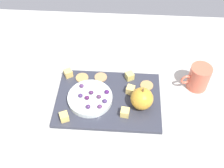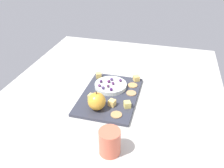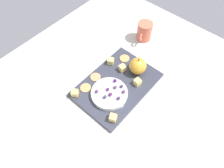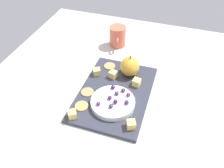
{
  "view_description": "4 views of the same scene",
  "coord_description": "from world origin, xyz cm",
  "px_view_note": "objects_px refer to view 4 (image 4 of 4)",
  "views": [
    {
      "loc": [
        9.64,
        -57.69,
        79.68
      ],
      "look_at": [
        5.74,
        2.47,
        10.04
      ],
      "focal_mm": 43.58,
      "sensor_mm": 36.0,
      "label": 1
    },
    {
      "loc": [
        90.53,
        24.05,
        66.83
      ],
      "look_at": [
        2.33,
        0.49,
        9.8
      ],
      "focal_mm": 37.81,
      "sensor_mm": 36.0,
      "label": 2
    },
    {
      "loc": [
        -34.1,
        -31.0,
        80.08
      ],
      "look_at": [
        1.93,
        0.4,
        8.0
      ],
      "focal_mm": 33.18,
      "sensor_mm": 36.0,
      "label": 3
    },
    {
      "loc": [
        -52.53,
        -17.58,
        65.21
      ],
      "look_at": [
        5.16,
        1.29,
        8.32
      ],
      "focal_mm": 37.06,
      "sensor_mm": 36.0,
      "label": 4
    }
  ],
  "objects_px": {
    "grape_3": "(115,102)",
    "grape_8": "(111,106)",
    "apple_whole": "(130,67)",
    "cheese_cube_4": "(72,114)",
    "grape_7": "(110,98)",
    "grape_1": "(113,87)",
    "cracker_0": "(110,66)",
    "cracker_1": "(82,106)",
    "grape_2": "(127,102)",
    "cheese_cube_1": "(113,74)",
    "grape_5": "(128,95)",
    "serving_dish": "(113,102)",
    "cheese_cube_2": "(97,72)",
    "cracker_2": "(87,92)",
    "grape_4": "(98,104)",
    "grape_6": "(123,90)",
    "cheese_cube_3": "(137,82)",
    "platter": "(115,93)",
    "cheese_cube_0": "(131,125)",
    "cup": "(118,36)",
    "grape_0": "(117,93)"
  },
  "relations": [
    {
      "from": "cheese_cube_3",
      "to": "cup",
      "type": "bearing_deg",
      "value": 30.99
    },
    {
      "from": "grape_1",
      "to": "cracker_0",
      "type": "bearing_deg",
      "value": 23.19
    },
    {
      "from": "cheese_cube_3",
      "to": "grape_8",
      "type": "bearing_deg",
      "value": 161.65
    },
    {
      "from": "cheese_cube_2",
      "to": "cracker_0",
      "type": "bearing_deg",
      "value": -26.84
    },
    {
      "from": "platter",
      "to": "cheese_cube_4",
      "type": "height_order",
      "value": "cheese_cube_4"
    },
    {
      "from": "cracker_2",
      "to": "grape_3",
      "type": "xyz_separation_m",
      "value": [
        -0.03,
        -0.12,
        0.03
      ]
    },
    {
      "from": "cheese_cube_3",
      "to": "grape_4",
      "type": "bearing_deg",
      "value": 148.76
    },
    {
      "from": "cheese_cube_3",
      "to": "grape_8",
      "type": "xyz_separation_m",
      "value": [
        -0.15,
        0.05,
        0.01
      ]
    },
    {
      "from": "platter",
      "to": "cracker_2",
      "type": "bearing_deg",
      "value": 110.61
    },
    {
      "from": "cracker_2",
      "to": "grape_5",
      "type": "relative_size",
      "value": 2.86
    },
    {
      "from": "cheese_cube_4",
      "to": "grape_7",
      "type": "bearing_deg",
      "value": -44.79
    },
    {
      "from": "cheese_cube_3",
      "to": "cracker_2",
      "type": "height_order",
      "value": "cheese_cube_3"
    },
    {
      "from": "cheese_cube_1",
      "to": "grape_0",
      "type": "height_order",
      "value": "grape_0"
    },
    {
      "from": "cracker_1",
      "to": "grape_6",
      "type": "height_order",
      "value": "grape_6"
    },
    {
      "from": "cheese_cube_1",
      "to": "grape_5",
      "type": "relative_size",
      "value": 1.66
    },
    {
      "from": "cracker_2",
      "to": "grape_0",
      "type": "relative_size",
      "value": 2.86
    },
    {
      "from": "grape_6",
      "to": "cracker_0",
      "type": "bearing_deg",
      "value": 34.67
    },
    {
      "from": "grape_3",
      "to": "grape_8",
      "type": "bearing_deg",
      "value": 160.07
    },
    {
      "from": "cheese_cube_0",
      "to": "grape_2",
      "type": "relative_size",
      "value": 1.66
    },
    {
      "from": "cheese_cube_3",
      "to": "grape_6",
      "type": "distance_m",
      "value": 0.08
    },
    {
      "from": "serving_dish",
      "to": "grape_1",
      "type": "relative_size",
      "value": 9.43
    },
    {
      "from": "cracker_0",
      "to": "cracker_1",
      "type": "relative_size",
      "value": 1.0
    },
    {
      "from": "cheese_cube_1",
      "to": "grape_0",
      "type": "xyz_separation_m",
      "value": [
        -0.11,
        -0.05,
        0.01
      ]
    },
    {
      "from": "grape_1",
      "to": "grape_7",
      "type": "relative_size",
      "value": 1.0
    },
    {
      "from": "serving_dish",
      "to": "cup",
      "type": "bearing_deg",
      "value": 14.73
    },
    {
      "from": "grape_3",
      "to": "grape_4",
      "type": "xyz_separation_m",
      "value": [
        -0.03,
        0.05,
        -0.0
      ]
    },
    {
      "from": "grape_4",
      "to": "grape_8",
      "type": "relative_size",
      "value": 1.0
    },
    {
      "from": "grape_2",
      "to": "platter",
      "type": "bearing_deg",
      "value": 44.77
    },
    {
      "from": "cracker_0",
      "to": "grape_3",
      "type": "height_order",
      "value": "grape_3"
    },
    {
      "from": "cracker_2",
      "to": "platter",
      "type": "bearing_deg",
      "value": -69.39
    },
    {
      "from": "cheese_cube_0",
      "to": "grape_3",
      "type": "xyz_separation_m",
      "value": [
        0.07,
        0.07,
        0.01
      ]
    },
    {
      "from": "apple_whole",
      "to": "grape_2",
      "type": "distance_m",
      "value": 0.18
    },
    {
      "from": "cheese_cube_0",
      "to": "grape_7",
      "type": "bearing_deg",
      "value": 51.2
    },
    {
      "from": "serving_dish",
      "to": "apple_whole",
      "type": "xyz_separation_m",
      "value": [
        0.17,
        -0.01,
        0.03
      ]
    },
    {
      "from": "cracker_0",
      "to": "cracker_1",
      "type": "xyz_separation_m",
      "value": [
        -0.24,
        0.02,
        0.0
      ]
    },
    {
      "from": "cheese_cube_0",
      "to": "cup",
      "type": "bearing_deg",
      "value": 22.12
    },
    {
      "from": "cracker_1",
      "to": "cracker_2",
      "type": "height_order",
      "value": "same"
    },
    {
      "from": "cheese_cube_2",
      "to": "grape_8",
      "type": "relative_size",
      "value": 1.66
    },
    {
      "from": "grape_7",
      "to": "cup",
      "type": "height_order",
      "value": "cup"
    },
    {
      "from": "grape_5",
      "to": "serving_dish",
      "type": "bearing_deg",
      "value": 130.39
    },
    {
      "from": "cheese_cube_4",
      "to": "grape_7",
      "type": "height_order",
      "value": "grape_7"
    },
    {
      "from": "cracker_2",
      "to": "cup",
      "type": "distance_m",
      "value": 0.35
    },
    {
      "from": "grape_3",
      "to": "grape_8",
      "type": "distance_m",
      "value": 0.02
    },
    {
      "from": "grape_2",
      "to": "cup",
      "type": "height_order",
      "value": "cup"
    },
    {
      "from": "cheese_cube_4",
      "to": "grape_1",
      "type": "height_order",
      "value": "grape_1"
    },
    {
      "from": "apple_whole",
      "to": "cup",
      "type": "xyz_separation_m",
      "value": [
        0.2,
        0.11,
        -0.0
      ]
    },
    {
      "from": "cheese_cube_1",
      "to": "grape_5",
      "type": "distance_m",
      "value": 0.13
    },
    {
      "from": "apple_whole",
      "to": "cracker_2",
      "type": "relative_size",
      "value": 1.63
    },
    {
      "from": "apple_whole",
      "to": "grape_8",
      "type": "xyz_separation_m",
      "value": [
        -0.21,
        0.01,
        -0.01
      ]
    },
    {
      "from": "cheese_cube_0",
      "to": "grape_5",
      "type": "relative_size",
      "value": 1.66
    }
  ]
}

